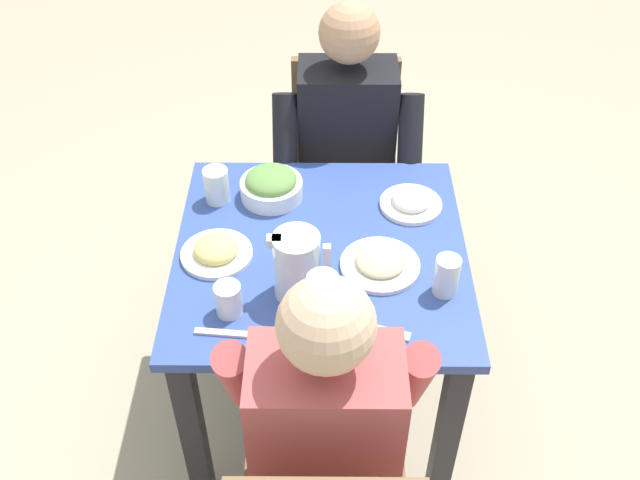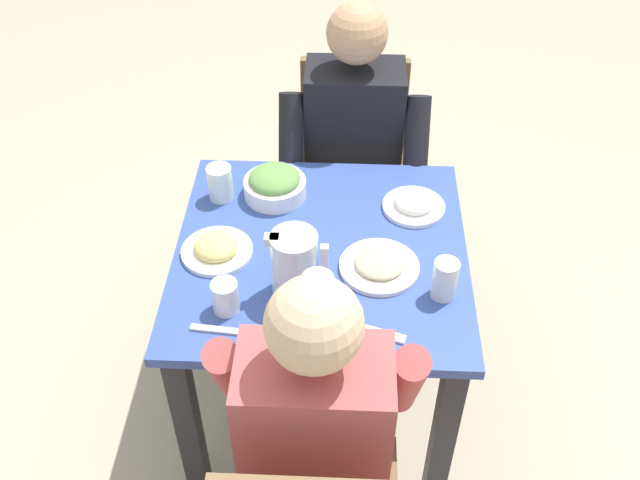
{
  "view_description": "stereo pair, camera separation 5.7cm",
  "coord_description": "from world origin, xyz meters",
  "px_view_note": "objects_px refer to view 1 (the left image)",
  "views": [
    {
      "loc": [
        0.01,
        -1.47,
        2.08
      ],
      "look_at": [
        -0.0,
        -0.01,
        0.75
      ],
      "focal_mm": 40.81,
      "sensor_mm": 36.0,
      "label": 1
    },
    {
      "loc": [
        0.06,
        -1.47,
        2.08
      ],
      "look_at": [
        -0.0,
        -0.01,
        0.75
      ],
      "focal_mm": 40.81,
      "sensor_mm": 36.0,
      "label": 2
    }
  ],
  "objects_px": {
    "diner_far": "(347,165)",
    "water_glass_near_right": "(217,185)",
    "plate_fries": "(216,251)",
    "water_glass_near_left": "(228,299)",
    "salad_bowl": "(271,185)",
    "wine_glass": "(323,294)",
    "plate_yoghurt": "(411,202)",
    "plate_beans": "(380,263)",
    "diner_near": "(325,418)",
    "chair_far": "(344,164)",
    "water_glass_center": "(447,276)",
    "dining_table": "(321,283)",
    "water_pitcher": "(297,265)"
  },
  "relations": [
    {
      "from": "diner_far",
      "to": "water_glass_near_right",
      "type": "xyz_separation_m",
      "value": [
        -0.39,
        -0.28,
        0.13
      ]
    },
    {
      "from": "plate_fries",
      "to": "water_glass_near_left",
      "type": "bearing_deg",
      "value": -74.83
    },
    {
      "from": "salad_bowl",
      "to": "wine_glass",
      "type": "distance_m",
      "value": 0.57
    },
    {
      "from": "wine_glass",
      "to": "plate_yoghurt",
      "type": "bearing_deg",
      "value": 62.39
    },
    {
      "from": "plate_yoghurt",
      "to": "plate_beans",
      "type": "height_order",
      "value": "plate_yoghurt"
    },
    {
      "from": "wine_glass",
      "to": "diner_near",
      "type": "bearing_deg",
      "value": -87.94
    },
    {
      "from": "chair_far",
      "to": "water_glass_center",
      "type": "xyz_separation_m",
      "value": [
        0.24,
        -0.86,
        0.28
      ]
    },
    {
      "from": "chair_far",
      "to": "water_glass_center",
      "type": "relative_size",
      "value": 7.62
    },
    {
      "from": "dining_table",
      "to": "plate_beans",
      "type": "xyz_separation_m",
      "value": [
        0.16,
        -0.07,
        0.15
      ]
    },
    {
      "from": "diner_near",
      "to": "wine_glass",
      "type": "height_order",
      "value": "diner_near"
    },
    {
      "from": "salad_bowl",
      "to": "water_pitcher",
      "type": "bearing_deg",
      "value": -77.24
    },
    {
      "from": "diner_far",
      "to": "plate_yoghurt",
      "type": "height_order",
      "value": "diner_far"
    },
    {
      "from": "chair_far",
      "to": "plate_beans",
      "type": "height_order",
      "value": "chair_far"
    },
    {
      "from": "dining_table",
      "to": "chair_far",
      "type": "bearing_deg",
      "value": 83.18
    },
    {
      "from": "diner_far",
      "to": "salad_bowl",
      "type": "bearing_deg",
      "value": -131.49
    },
    {
      "from": "dining_table",
      "to": "plate_fries",
      "type": "height_order",
      "value": "plate_fries"
    },
    {
      "from": "dining_table",
      "to": "water_glass_near_right",
      "type": "distance_m",
      "value": 0.42
    },
    {
      "from": "water_glass_near_right",
      "to": "chair_far",
      "type": "bearing_deg",
      "value": 50.89
    },
    {
      "from": "plate_fries",
      "to": "water_glass_center",
      "type": "relative_size",
      "value": 1.74
    },
    {
      "from": "water_pitcher",
      "to": "plate_fries",
      "type": "xyz_separation_m",
      "value": [
        -0.23,
        0.13,
        -0.08
      ]
    },
    {
      "from": "diner_far",
      "to": "plate_yoghurt",
      "type": "xyz_separation_m",
      "value": [
        0.18,
        -0.31,
        0.09
      ]
    },
    {
      "from": "chair_far",
      "to": "wine_glass",
      "type": "relative_size",
      "value": 4.39
    },
    {
      "from": "water_glass_near_left",
      "to": "diner_far",
      "type": "bearing_deg",
      "value": 66.73
    },
    {
      "from": "dining_table",
      "to": "water_pitcher",
      "type": "xyz_separation_m",
      "value": [
        -0.06,
        -0.16,
        0.23
      ]
    },
    {
      "from": "water_pitcher",
      "to": "water_glass_near_left",
      "type": "height_order",
      "value": "water_pitcher"
    },
    {
      "from": "salad_bowl",
      "to": "water_glass_center",
      "type": "relative_size",
      "value": 1.65
    },
    {
      "from": "diner_near",
      "to": "salad_bowl",
      "type": "bearing_deg",
      "value": 102.46
    },
    {
      "from": "chair_far",
      "to": "water_glass_near_left",
      "type": "bearing_deg",
      "value": -108.57
    },
    {
      "from": "plate_fries",
      "to": "plate_beans",
      "type": "bearing_deg",
      "value": -5.26
    },
    {
      "from": "diner_far",
      "to": "salad_bowl",
      "type": "relative_size",
      "value": 6.22
    },
    {
      "from": "plate_beans",
      "to": "plate_yoghurt",
      "type": "bearing_deg",
      "value": 67.83
    },
    {
      "from": "plate_beans",
      "to": "water_glass_near_left",
      "type": "relative_size",
      "value": 2.42
    },
    {
      "from": "water_pitcher",
      "to": "water_glass_near_left",
      "type": "xyz_separation_m",
      "value": [
        -0.17,
        -0.07,
        -0.05
      ]
    },
    {
      "from": "plate_fries",
      "to": "water_pitcher",
      "type": "bearing_deg",
      "value": -30.63
    },
    {
      "from": "diner_near",
      "to": "water_pitcher",
      "type": "distance_m",
      "value": 0.38
    },
    {
      "from": "water_glass_center",
      "to": "wine_glass",
      "type": "xyz_separation_m",
      "value": [
        -0.32,
        -0.15,
        0.09
      ]
    },
    {
      "from": "water_glass_near_right",
      "to": "dining_table",
      "type": "bearing_deg",
      "value": -35.16
    },
    {
      "from": "chair_far",
      "to": "water_pitcher",
      "type": "height_order",
      "value": "water_pitcher"
    },
    {
      "from": "salad_bowl",
      "to": "wine_glass",
      "type": "height_order",
      "value": "wine_glass"
    },
    {
      "from": "water_glass_center",
      "to": "wine_glass",
      "type": "relative_size",
      "value": 0.58
    },
    {
      "from": "dining_table",
      "to": "water_glass_center",
      "type": "bearing_deg",
      "value": -26.04
    },
    {
      "from": "dining_table",
      "to": "plate_beans",
      "type": "distance_m",
      "value": 0.23
    },
    {
      "from": "plate_fries",
      "to": "water_glass_near_right",
      "type": "relative_size",
      "value": 1.83
    },
    {
      "from": "salad_bowl",
      "to": "plate_yoghurt",
      "type": "height_order",
      "value": "salad_bowl"
    },
    {
      "from": "dining_table",
      "to": "wine_glass",
      "type": "distance_m",
      "value": 0.41
    },
    {
      "from": "water_pitcher",
      "to": "water_glass_near_left",
      "type": "relative_size",
      "value": 2.13
    },
    {
      "from": "diner_far",
      "to": "wine_glass",
      "type": "height_order",
      "value": "diner_far"
    },
    {
      "from": "plate_beans",
      "to": "plate_fries",
      "type": "bearing_deg",
      "value": 174.74
    },
    {
      "from": "chair_far",
      "to": "water_glass_near_right",
      "type": "bearing_deg",
      "value": -129.11
    },
    {
      "from": "diner_far",
      "to": "wine_glass",
      "type": "distance_m",
      "value": 0.83
    }
  ]
}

